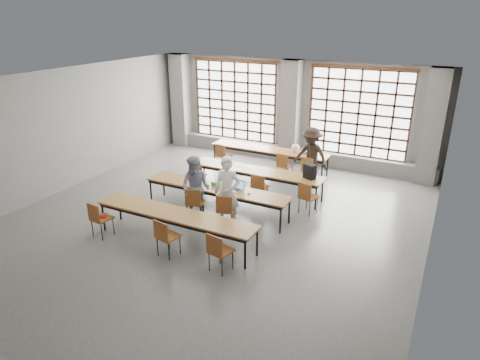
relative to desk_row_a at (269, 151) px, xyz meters
name	(u,v)px	position (x,y,z in m)	size (l,w,h in m)	color
floor	(214,220)	(0.27, -4.06, -0.66)	(11.00, 11.00, 0.00)	#484845
ceiling	(211,81)	(0.27, -4.06, 2.84)	(11.00, 11.00, 0.00)	silver
wall_back	(293,111)	(0.27, 1.44, 1.09)	(10.00, 10.00, 0.00)	#61615E
wall_front	(4,269)	(0.27, -9.56, 1.09)	(10.00, 10.00, 0.00)	#61615E
wall_left	(64,130)	(-4.73, -4.06, 1.09)	(11.00, 11.00, 0.00)	#61615E
wall_right	(439,192)	(5.27, -4.06, 1.09)	(11.00, 11.00, 0.00)	#61615E
column_left	(181,101)	(-4.23, 1.16, 1.09)	(0.60, 0.55, 3.50)	#5B5C59
column_mid	(290,112)	(0.27, 1.16, 1.09)	(0.60, 0.55, 3.50)	#5B5C59
column_right	(433,128)	(4.77, 1.16, 1.09)	(0.60, 0.55, 3.50)	#5B5C59
window_left	(235,101)	(-1.98, 1.36, 1.24)	(3.32, 0.12, 3.00)	white
window_right	(359,114)	(2.52, 1.36, 1.24)	(3.32, 0.12, 3.00)	white
sill_ledge	(289,154)	(0.27, 1.24, -0.41)	(9.80, 0.35, 0.50)	#5B5C59
desk_row_a	(269,151)	(0.00, 0.00, 0.00)	(4.00, 0.70, 0.73)	brown
desk_row_b	(255,172)	(0.45, -2.01, 0.00)	(4.00, 0.70, 0.73)	brown
desk_row_c	(216,189)	(0.10, -3.65, 0.00)	(4.00, 0.70, 0.73)	brown
desk_row_d	(175,216)	(0.04, -5.41, 0.00)	(4.00, 0.70, 0.73)	brown
chair_back_left	(222,154)	(-1.41, -0.63, -0.13)	(0.49, 0.49, 0.88)	brown
chair_back_mid	(284,164)	(0.79, -0.63, -0.13)	(0.48, 0.49, 0.88)	brown
chair_back_right	(308,168)	(1.59, -0.63, -0.13)	(0.48, 0.48, 0.88)	brown
chair_mid_left	(197,174)	(-1.14, -2.64, -0.13)	(0.50, 0.50, 0.88)	maroon
chair_mid_centre	(259,186)	(0.86, -2.64, -0.13)	(0.46, 0.46, 0.88)	brown
chair_mid_right	(307,195)	(2.22, -2.64, -0.13)	(0.52, 0.52, 0.88)	brown
chair_front_left	(194,201)	(-0.18, -4.28, -0.13)	(0.53, 0.53, 0.88)	brown
chair_front_right	(225,208)	(0.72, -4.28, -0.13)	(0.51, 0.51, 0.88)	brown
chair_near_left	(99,216)	(-1.67, -6.03, -0.13)	(0.47, 0.48, 0.88)	brown
chair_near_mid	(165,234)	(0.22, -6.03, -0.13)	(0.48, 0.49, 0.88)	brown
chair_near_right	(218,249)	(1.52, -6.03, -0.13)	(0.49, 0.49, 0.88)	brown
student_male	(227,192)	(0.70, -4.15, 0.23)	(0.65, 0.43, 1.78)	silver
student_female	(196,188)	(-0.20, -4.15, 0.16)	(0.80, 0.63, 1.65)	#181D48
student_back	(311,156)	(1.60, -0.50, 0.22)	(1.14, 0.65, 1.76)	black
laptop_front	(238,187)	(0.67, -3.54, 0.13)	(0.45, 0.41, 0.26)	#ABABAF
laptop_back	(310,152)	(1.36, 0.11, 0.13)	(0.41, 0.37, 0.26)	#B6B6BB
mouse	(249,193)	(1.05, -3.67, 0.08)	(0.10, 0.06, 0.04)	silver
green_box	(216,184)	(0.05, -3.57, 0.11)	(0.25, 0.09, 0.09)	#2C8932
phone	(220,189)	(0.28, -3.75, 0.07)	(0.13, 0.06, 0.01)	black
paper_sheet_a	(238,166)	(-0.15, -1.96, 0.07)	(0.30, 0.21, 0.00)	silver
paper_sheet_b	(245,169)	(0.15, -2.06, 0.07)	(0.30, 0.21, 0.00)	white
backpack	(310,171)	(2.05, -1.96, 0.27)	(0.32, 0.20, 0.40)	black
plastic_bag	(295,148)	(0.90, 0.05, 0.21)	(0.26, 0.21, 0.29)	white
red_pouch	(102,216)	(-1.66, -5.96, -0.16)	(0.20, 0.08, 0.06)	#B52C16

